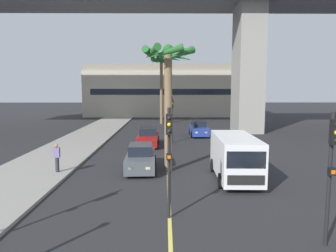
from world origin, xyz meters
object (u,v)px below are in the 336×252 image
(traffic_light_median_far, at_px, (172,113))
(palm_tree_near_median, at_px, (161,70))
(delivery_van, at_px, (235,156))
(palm_tree_mid_median, at_px, (168,73))
(car_queue_front, at_px, (148,138))
(car_queue_second, at_px, (199,129))
(traffic_light_median_near, at_px, (169,148))
(car_queue_third, at_px, (141,158))
(pedestrian_near_crosswalk, at_px, (57,157))
(traffic_light_right_far_corner, at_px, (332,161))

(traffic_light_median_far, bearing_deg, palm_tree_near_median, 94.20)
(delivery_van, relative_size, palm_tree_mid_median, 0.71)
(palm_tree_mid_median, bearing_deg, car_queue_front, 101.10)
(car_queue_second, height_order, traffic_light_median_near, traffic_light_median_near)
(car_queue_third, bearing_deg, palm_tree_near_median, 87.85)
(traffic_light_median_near, distance_m, pedestrian_near_crosswalk, 9.02)
(car_queue_second, height_order, palm_tree_mid_median, palm_tree_mid_median)
(car_queue_second, xyz_separation_m, pedestrian_near_crosswalk, (-9.69, -14.82, 0.28))
(car_queue_third, bearing_deg, palm_tree_mid_median, -10.58)
(pedestrian_near_crosswalk, bearing_deg, traffic_light_median_near, -44.41)
(car_queue_front, relative_size, pedestrian_near_crosswalk, 2.54)
(traffic_light_median_far, distance_m, palm_tree_near_median, 16.42)
(traffic_light_median_near, xyz_separation_m, palm_tree_mid_median, (0.03, 6.86, 3.05))
(car_queue_front, relative_size, car_queue_third, 0.99)
(car_queue_third, height_order, palm_tree_mid_median, palm_tree_mid_median)
(car_queue_front, xyz_separation_m, palm_tree_mid_median, (1.64, -8.38, 5.05))
(car_queue_second, relative_size, delivery_van, 0.78)
(car_queue_second, distance_m, traffic_light_median_far, 5.56)
(delivery_van, height_order, traffic_light_median_near, traffic_light_median_near)
(traffic_light_median_near, relative_size, palm_tree_near_median, 0.45)
(car_queue_front, xyz_separation_m, traffic_light_median_near, (1.62, -15.24, 1.99))
(delivery_van, relative_size, palm_tree_near_median, 0.57)
(pedestrian_near_crosswalk, bearing_deg, delivery_van, -6.08)
(car_queue_second, distance_m, traffic_light_median_near, 21.38)
(palm_tree_near_median, distance_m, palm_tree_mid_median, 25.57)
(car_queue_second, relative_size, pedestrian_near_crosswalk, 2.54)
(traffic_light_right_far_corner, xyz_separation_m, palm_tree_mid_median, (-4.86, 8.98, 3.05))
(delivery_van, distance_m, traffic_light_median_near, 6.44)
(pedestrian_near_crosswalk, bearing_deg, palm_tree_mid_median, 5.97)
(traffic_light_median_far, xyz_separation_m, palm_tree_mid_median, (-0.45, -9.85, 3.05))
(car_queue_third, relative_size, traffic_light_right_far_corner, 0.99)
(palm_tree_near_median, xyz_separation_m, pedestrian_near_crosswalk, (-5.65, -26.16, -6.54))
(delivery_van, distance_m, traffic_light_right_far_corner, 7.50)
(delivery_van, xyz_separation_m, palm_tree_mid_median, (-3.59, 1.72, 4.48))
(car_queue_third, bearing_deg, car_queue_second, 70.20)
(car_queue_third, xyz_separation_m, delivery_van, (5.23, -2.03, 0.57))
(car_queue_second, height_order, delivery_van, delivery_van)
(car_queue_front, relative_size, palm_tree_mid_median, 0.56)
(car_queue_third, distance_m, traffic_light_median_near, 7.61)
(palm_tree_near_median, bearing_deg, palm_tree_mid_median, -88.43)
(traffic_light_median_near, bearing_deg, traffic_light_right_far_corner, -23.44)
(car_queue_second, height_order, car_queue_third, same)
(car_queue_third, bearing_deg, traffic_light_right_far_corner, -54.99)
(pedestrian_near_crosswalk, bearing_deg, palm_tree_near_median, 77.81)
(car_queue_third, bearing_deg, delivery_van, -21.21)
(palm_tree_near_median, height_order, palm_tree_mid_median, palm_tree_near_median)
(car_queue_third, height_order, delivery_van, delivery_van)
(car_queue_third, bearing_deg, traffic_light_median_far, 77.63)
(car_queue_second, bearing_deg, delivery_van, -89.12)
(pedestrian_near_crosswalk, bearing_deg, car_queue_third, 11.66)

